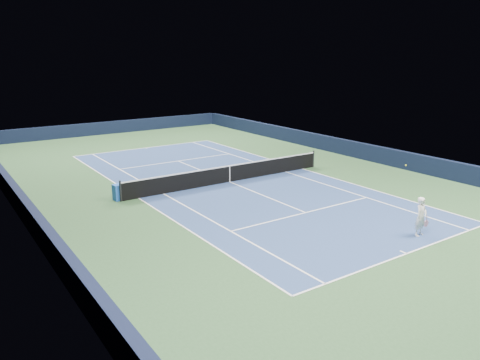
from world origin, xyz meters
TOP-DOWN VIEW (x-y plane):
  - ground at (0.00, 0.00)m, footprint 40.00×40.00m
  - wall_far at (0.00, 19.82)m, footprint 22.00×0.35m
  - wall_right at (10.82, 0.00)m, footprint 0.35×40.00m
  - wall_left at (-10.82, 0.00)m, footprint 0.35×40.00m
  - court_surface at (0.00, 0.00)m, footprint 10.97×23.77m
  - baseline_far at (0.00, 11.88)m, footprint 10.97×0.08m
  - baseline_near at (0.00, -11.88)m, footprint 10.97×0.08m
  - sideline_doubles_right at (5.49, 0.00)m, footprint 0.08×23.77m
  - sideline_doubles_left at (-5.49, 0.00)m, footprint 0.08×23.77m
  - sideline_singles_right at (4.12, 0.00)m, footprint 0.08×23.77m
  - sideline_singles_left at (-4.12, 0.00)m, footprint 0.08×23.77m
  - service_line_far at (0.00, 6.40)m, footprint 8.23×0.08m
  - service_line_near at (0.00, -6.40)m, footprint 8.23×0.08m
  - center_service_line at (0.00, 0.00)m, footprint 0.08×12.80m
  - center_mark_far at (0.00, 11.73)m, footprint 0.08×0.30m
  - center_mark_near at (0.00, -11.73)m, footprint 0.08×0.30m
  - tennis_net at (0.00, 0.00)m, footprint 12.90×0.10m
  - sponsor_cube at (-6.40, 0.31)m, footprint 0.58×0.49m
  - tennis_player at (1.91, -11.04)m, footprint 0.77×1.26m

SIDE VIEW (x-z plane):
  - ground at x=0.00m, z-range 0.00..0.00m
  - court_surface at x=0.00m, z-range 0.00..0.01m
  - baseline_far at x=0.00m, z-range 0.01..0.01m
  - baseline_near at x=0.00m, z-range 0.01..0.01m
  - sideline_doubles_right at x=5.49m, z-range 0.01..0.01m
  - sideline_doubles_left at x=-5.49m, z-range 0.01..0.01m
  - sideline_singles_right at x=4.12m, z-range 0.01..0.01m
  - sideline_singles_left at x=-4.12m, z-range 0.01..0.01m
  - service_line_far at x=0.00m, z-range 0.01..0.01m
  - service_line_near at x=0.00m, z-range 0.01..0.01m
  - center_service_line at x=0.00m, z-range 0.01..0.01m
  - center_mark_far at x=0.00m, z-range 0.01..0.01m
  - center_mark_near at x=0.00m, z-range 0.01..0.01m
  - sponsor_cube at x=-6.40m, z-range 0.00..0.80m
  - tennis_net at x=0.00m, z-range -0.03..1.04m
  - wall_far at x=0.00m, z-range 0.00..1.10m
  - wall_right at x=10.82m, z-range 0.00..1.10m
  - wall_left at x=-10.82m, z-range 0.00..1.10m
  - tennis_player at x=1.91m, z-range -0.56..2.16m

